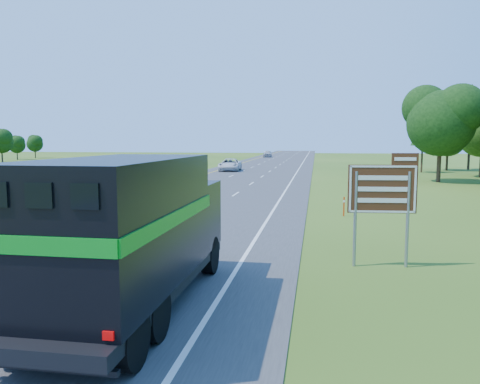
{
  "coord_description": "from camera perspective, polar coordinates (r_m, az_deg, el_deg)",
  "views": [
    {
      "loc": [
        8.0,
        -6.69,
        4.22
      ],
      "look_at": [
        4.37,
        15.56,
        1.72
      ],
      "focal_mm": 35.0,
      "sensor_mm": 36.0,
      "label": 1
    }
  ],
  "objects": [
    {
      "name": "lane_markings",
      "position": [
        57.41,
        1.24,
        2.16
      ],
      "size": [
        11.15,
        260.0,
        0.01
      ],
      "color": "yellow",
      "rests_on": "road"
    },
    {
      "name": "horse_truck",
      "position": [
        11.71,
        -12.98,
        -4.47
      ],
      "size": [
        2.76,
        8.55,
        3.78
      ],
      "rotation": [
        0.0,
        0.0,
        -0.0
      ],
      "color": "black",
      "rests_on": "road"
    },
    {
      "name": "far_car",
      "position": [
        116.92,
        3.36,
        4.69
      ],
      "size": [
        2.21,
        5.01,
        1.68
      ],
      "primitive_type": "imported",
      "rotation": [
        0.0,
        0.0,
        0.05
      ],
      "color": "#B3B3BA",
      "rests_on": "road"
    },
    {
      "name": "road",
      "position": [
        57.41,
        1.24,
        2.14
      ],
      "size": [
        15.0,
        260.0,
        0.04
      ],
      "primitive_type": "cube",
      "color": "#38383A",
      "rests_on": "ground"
    },
    {
      "name": "exit_sign",
      "position": [
        16.13,
        17.09,
        -0.18
      ],
      "size": [
        2.24,
        0.26,
        3.81
      ],
      "rotation": [
        0.0,
        0.0,
        0.08
      ],
      "color": "gray",
      "rests_on": "ground"
    },
    {
      "name": "delineator",
      "position": [
        26.71,
        12.55,
        -1.65
      ],
      "size": [
        0.09,
        0.05,
        1.09
      ],
      "color": "red",
      "rests_on": "ground"
    },
    {
      "name": "white_suv",
      "position": [
        64.24,
        -1.23,
        3.35
      ],
      "size": [
        3.17,
        6.17,
        1.67
      ],
      "primitive_type": "imported",
      "rotation": [
        0.0,
        0.0,
        0.07
      ],
      "color": "silver",
      "rests_on": "road"
    }
  ]
}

